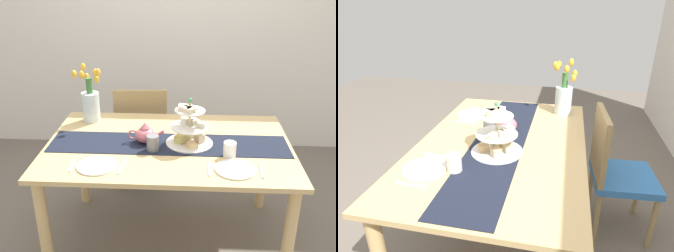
{
  "view_description": "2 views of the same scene",
  "coord_description": "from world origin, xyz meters",
  "views": [
    {
      "loc": [
        0.12,
        -2.25,
        1.86
      ],
      "look_at": [
        -0.01,
        0.07,
        0.85
      ],
      "focal_mm": 41.75,
      "sensor_mm": 36.0,
      "label": 1
    },
    {
      "loc": [
        1.57,
        0.36,
        1.58
      ],
      "look_at": [
        -0.07,
        0.01,
        0.84
      ],
      "focal_mm": 31.06,
      "sensor_mm": 36.0,
      "label": 2
    }
  ],
  "objects": [
    {
      "name": "fork_left",
      "position": [
        -0.54,
        -0.33,
        0.76
      ],
      "size": [
        0.03,
        0.15,
        0.01
      ],
      "primitive_type": "cube",
      "rotation": [
        0.0,
        0.0,
        0.09
      ],
      "color": "silver",
      "rests_on": "dining_table"
    },
    {
      "name": "dining_table",
      "position": [
        0.0,
        0.0,
        0.66
      ],
      "size": [
        1.56,
        1.01,
        0.76
      ],
      "color": "tan",
      "rests_on": "ground_plane"
    },
    {
      "name": "table_runner",
      "position": [
        0.0,
        -0.02,
        0.76
      ],
      "size": [
        1.52,
        0.31,
        0.0
      ],
      "primitive_type": "cube",
      "color": "black",
      "rests_on": "dining_table"
    },
    {
      "name": "dinner_plate_right",
      "position": [
        0.39,
        -0.33,
        0.77
      ],
      "size": [
        0.23,
        0.23,
        0.01
      ],
      "primitive_type": "cylinder",
      "color": "white",
      "rests_on": "dining_table"
    },
    {
      "name": "chair_left",
      "position": [
        -0.27,
        0.73,
        0.5
      ],
      "size": [
        0.45,
        0.45,
        0.91
      ],
      "color": "#9C8254",
      "rests_on": "ground_plane"
    },
    {
      "name": "mug_grey",
      "position": [
        -0.09,
        -0.11,
        0.81
      ],
      "size": [
        0.08,
        0.08,
        0.09
      ],
      "primitive_type": "cylinder",
      "color": "slate",
      "rests_on": "table_runner"
    },
    {
      "name": "room_wall_rear",
      "position": [
        0.0,
        1.61,
        1.3
      ],
      "size": [
        6.0,
        0.08,
        2.6
      ],
      "primitive_type": "cube",
      "color": "silver",
      "rests_on": "ground_plane"
    },
    {
      "name": "fork_right",
      "position": [
        0.25,
        -0.33,
        0.76
      ],
      "size": [
        0.02,
        0.15,
        0.01
      ],
      "primitive_type": "cube",
      "rotation": [
        0.0,
        0.0,
        -0.04
      ],
      "color": "silver",
      "rests_on": "dining_table"
    },
    {
      "name": "teapot",
      "position": [
        -0.15,
        0.0,
        0.82
      ],
      "size": [
        0.24,
        0.13,
        0.14
      ],
      "color": "#D66B75",
      "rests_on": "table_runner"
    },
    {
      "name": "knife_left",
      "position": [
        -0.25,
        -0.33,
        0.76
      ],
      "size": [
        0.03,
        0.17,
        0.01
      ],
      "primitive_type": "cube",
      "rotation": [
        0.0,
        0.0,
        -0.08
      ],
      "color": "silver",
      "rests_on": "dining_table"
    },
    {
      "name": "knife_right",
      "position": [
        0.54,
        -0.33,
        0.76
      ],
      "size": [
        0.02,
        0.17,
        0.01
      ],
      "primitive_type": "cube",
      "rotation": [
        0.0,
        0.0,
        -0.04
      ],
      "color": "silver",
      "rests_on": "dining_table"
    },
    {
      "name": "ground_plane",
      "position": [
        0.0,
        0.0,
        0.0
      ],
      "size": [
        8.0,
        8.0,
        0.0
      ],
      "primitive_type": "plane",
      "color": "#6B6056"
    },
    {
      "name": "tiered_cake_stand",
      "position": [
        0.13,
        0.0,
        0.86
      ],
      "size": [
        0.3,
        0.3,
        0.3
      ],
      "color": "beige",
      "rests_on": "table_runner"
    },
    {
      "name": "mug_white_text",
      "position": [
        0.37,
        -0.17,
        0.81
      ],
      "size": [
        0.08,
        0.08,
        0.09
      ],
      "primitive_type": "cylinder",
      "color": "white",
      "rests_on": "dining_table"
    },
    {
      "name": "dinner_plate_left",
      "position": [
        -0.39,
        -0.33,
        0.77
      ],
      "size": [
        0.23,
        0.23,
        0.01
      ],
      "primitive_type": "cylinder",
      "color": "white",
      "rests_on": "dining_table"
    },
    {
      "name": "tulip_vase",
      "position": [
        -0.58,
        0.35,
        0.91
      ],
      "size": [
        0.2,
        0.18,
        0.42
      ],
      "color": "silver",
      "rests_on": "dining_table"
    }
  ]
}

